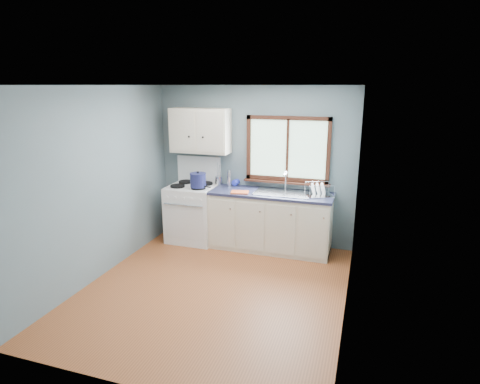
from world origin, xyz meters
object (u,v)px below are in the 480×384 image
(gas_range, at_px, (193,211))
(utensil_crock, at_px, (219,180))
(stockpot, at_px, (198,180))
(dish_rack, at_px, (319,192))
(skillet, at_px, (199,186))
(thermos, at_px, (229,179))
(sink, at_px, (282,197))
(base_cabinets, at_px, (270,224))

(gas_range, relative_size, utensil_crock, 3.68)
(stockpot, height_order, utensil_crock, utensil_crock)
(stockpot, xyz_separation_m, dish_rack, (1.84, 0.19, -0.10))
(skillet, distance_m, thermos, 0.50)
(thermos, height_order, dish_rack, thermos)
(thermos, bearing_deg, dish_rack, -4.48)
(sink, distance_m, skillet, 1.31)
(gas_range, bearing_deg, thermos, 14.29)
(skillet, distance_m, utensil_crock, 0.41)
(base_cabinets, relative_size, skillet, 5.29)
(utensil_crock, distance_m, thermos, 0.22)
(stockpot, height_order, thermos, stockpot)
(stockpot, distance_m, thermos, 0.51)
(skillet, height_order, stockpot, stockpot)
(sink, relative_size, utensil_crock, 2.27)
(gas_range, xyz_separation_m, utensil_crock, (0.38, 0.21, 0.50))
(base_cabinets, relative_size, sink, 2.20)
(sink, height_order, utensil_crock, utensil_crock)
(sink, bearing_deg, skillet, -172.19)
(stockpot, distance_m, dish_rack, 1.85)
(sink, distance_m, stockpot, 1.34)
(gas_range, distance_m, skillet, 0.55)
(dish_rack, bearing_deg, thermos, 151.89)
(utensil_crock, bearing_deg, sink, -9.84)
(skillet, bearing_deg, gas_range, 152.39)
(base_cabinets, xyz_separation_m, sink, (0.18, -0.00, 0.45))
(stockpot, bearing_deg, utensil_crock, 60.91)
(gas_range, xyz_separation_m, sink, (1.49, 0.02, 0.37))
(base_cabinets, distance_m, dish_rack, 0.91)
(stockpot, bearing_deg, dish_rack, 5.98)
(utensil_crock, relative_size, thermos, 1.37)
(gas_range, bearing_deg, base_cabinets, 0.82)
(base_cabinets, bearing_deg, thermos, 169.86)
(gas_range, bearing_deg, dish_rack, 1.00)
(base_cabinets, xyz_separation_m, stockpot, (-1.13, -0.18, 0.66))
(gas_range, bearing_deg, stockpot, -41.41)
(base_cabinets, bearing_deg, skillet, -170.93)
(gas_range, height_order, utensil_crock, gas_range)
(sink, xyz_separation_m, thermos, (-0.90, 0.13, 0.20))
(base_cabinets, distance_m, utensil_crock, 1.11)
(thermos, bearing_deg, utensil_crock, 162.87)
(skillet, distance_m, stockpot, 0.09)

